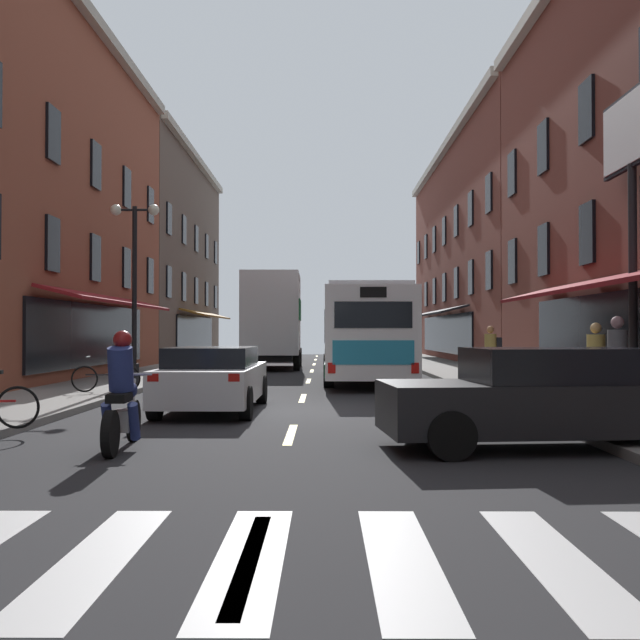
# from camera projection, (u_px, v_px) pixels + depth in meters

# --- Properties ---
(ground_plane) EXTENTS (34.80, 80.00, 0.10)m
(ground_plane) POSITION_uv_depth(u_px,v_px,m) (298.00, 414.00, 15.33)
(ground_plane) COLOR #28282B
(lane_centre_dashes) EXTENTS (0.14, 73.90, 0.01)m
(lane_centre_dashes) POSITION_uv_depth(u_px,v_px,m) (298.00, 412.00, 15.08)
(lane_centre_dashes) COLOR #DBCC4C
(lane_centre_dashes) RESTS_ON ground
(crosswalk_near) EXTENTS (7.10, 2.80, 0.01)m
(crosswalk_near) POSITION_uv_depth(u_px,v_px,m) (249.00, 558.00, 5.34)
(crosswalk_near) COLOR silver
(crosswalk_near) RESTS_ON ground
(sidewalk_left) EXTENTS (3.00, 80.00, 0.14)m
(sidewalk_left) POSITION_uv_depth(u_px,v_px,m) (15.00, 408.00, 15.37)
(sidewalk_left) COLOR gray
(sidewalk_left) RESTS_ON ground
(sidewalk_right) EXTENTS (3.00, 80.00, 0.14)m
(sidewalk_right) POSITION_uv_depth(u_px,v_px,m) (583.00, 408.00, 15.30)
(sidewalk_right) COLOR gray
(sidewalk_right) RESTS_ON ground
(billboard_sign) EXTENTS (0.40, 2.93, 6.63)m
(billboard_sign) POSITION_uv_depth(u_px,v_px,m) (632.00, 164.00, 15.63)
(billboard_sign) COLOR black
(billboard_sign) RESTS_ON sidewalk_right
(transit_bus) EXTENTS (2.69, 11.09, 3.05)m
(transit_bus) POSITION_uv_depth(u_px,v_px,m) (363.00, 333.00, 25.00)
(transit_bus) COLOR white
(transit_bus) RESTS_ON ground
(box_truck) EXTENTS (2.56, 6.93, 4.19)m
(box_truck) POSITION_uv_depth(u_px,v_px,m) (273.00, 322.00, 33.14)
(box_truck) COLOR #B21E19
(box_truck) RESTS_ON ground
(sedan_near) EXTENTS (1.93, 4.66, 1.33)m
(sedan_near) POSITION_uv_depth(u_px,v_px,m) (214.00, 378.00, 15.32)
(sedan_near) COLOR silver
(sedan_near) RESTS_ON ground
(sedan_mid) EXTENTS (4.77, 2.25, 1.41)m
(sedan_mid) POSITION_uv_depth(u_px,v_px,m) (551.00, 397.00, 10.39)
(sedan_mid) COLOR black
(sedan_mid) RESTS_ON ground
(sedan_far) EXTENTS (2.02, 4.42, 1.33)m
(sedan_far) POSITION_uv_depth(u_px,v_px,m) (282.00, 349.00, 42.91)
(sedan_far) COLOR maroon
(sedan_far) RESTS_ON ground
(motorcycle_rider) EXTENTS (0.62, 2.07, 1.66)m
(motorcycle_rider) POSITION_uv_depth(u_px,v_px,m) (122.00, 399.00, 10.32)
(motorcycle_rider) COLOR black
(motorcycle_rider) RESTS_ON ground
(bicycle_near) EXTENTS (1.71, 0.48, 0.91)m
(bicycle_near) POSITION_uv_depth(u_px,v_px,m) (106.00, 377.00, 18.56)
(bicycle_near) COLOR black
(bicycle_near) RESTS_ON sidewalk_left
(pedestrian_near) EXTENTS (0.51, 0.36, 1.69)m
(pedestrian_near) POSITION_uv_depth(u_px,v_px,m) (491.00, 352.00, 22.49)
(pedestrian_near) COLOR #33663F
(pedestrian_near) RESTS_ON sidewalk_right
(pedestrian_mid) EXTENTS (0.36, 0.36, 1.69)m
(pedestrian_mid) POSITION_uv_depth(u_px,v_px,m) (596.00, 363.00, 15.01)
(pedestrian_mid) COLOR maroon
(pedestrian_mid) RESTS_ON sidewalk_right
(pedestrian_far) EXTENTS (0.36, 0.36, 1.80)m
(pedestrian_far) POSITION_uv_depth(u_px,v_px,m) (618.00, 362.00, 13.89)
(pedestrian_far) COLOR navy
(pedestrian_far) RESTS_ON sidewalk_right
(street_lamp_twin) EXTENTS (1.42, 0.32, 5.21)m
(street_lamp_twin) POSITION_uv_depth(u_px,v_px,m) (134.00, 284.00, 21.40)
(street_lamp_twin) COLOR black
(street_lamp_twin) RESTS_ON sidewalk_left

